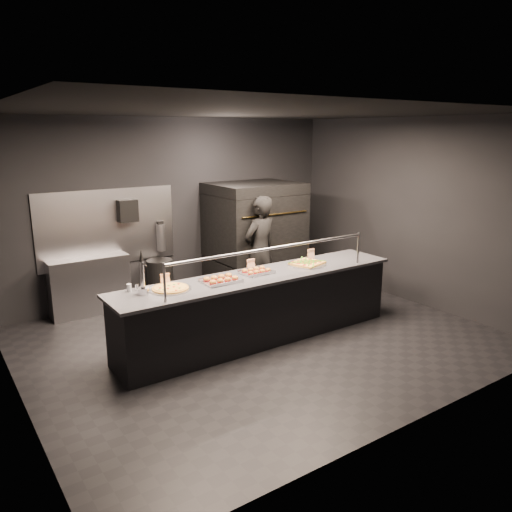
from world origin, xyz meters
name	(u,v)px	position (x,y,z in m)	size (l,w,h in m)	color
room	(257,232)	(-0.02, 0.05, 1.50)	(6.04, 6.00, 3.00)	black
service_counter	(260,307)	(0.00, 0.00, 0.46)	(4.10, 0.78, 1.37)	black
pizza_oven	(254,237)	(1.20, 1.90, 0.97)	(1.50, 1.23, 1.91)	black
prep_shelf	(90,286)	(-1.60, 2.32, 0.45)	(1.20, 0.35, 0.90)	#99999E
towel_dispenser	(127,211)	(-0.90, 2.39, 1.55)	(0.30, 0.20, 0.35)	black
fire_extinguisher	(161,237)	(-0.35, 2.40, 1.06)	(0.14, 0.14, 0.51)	#B2B2B7
beer_tap	(143,282)	(-1.60, 0.09, 1.07)	(0.14, 0.20, 0.54)	silver
round_pizza	(170,288)	(-1.26, 0.08, 0.94)	(0.51, 0.51, 0.03)	silver
slider_tray_a	(221,280)	(-0.60, 0.01, 0.95)	(0.48, 0.36, 0.07)	silver
slider_tray_b	(256,271)	(0.00, 0.09, 0.95)	(0.46, 0.37, 0.07)	silver
square_pizza	(307,263)	(0.85, 0.05, 0.94)	(0.54, 0.54, 0.05)	silver
condiment_jar	(131,288)	(-1.67, 0.28, 0.96)	(0.14, 0.06, 0.09)	silver
tent_cards	(247,265)	(-0.03, 0.28, 1.00)	(2.47, 0.04, 0.15)	white
trash_bin	(160,281)	(-0.47, 2.22, 0.36)	(0.43, 0.43, 0.72)	black
worker	(260,251)	(0.84, 1.21, 0.89)	(0.65, 0.43, 1.79)	black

